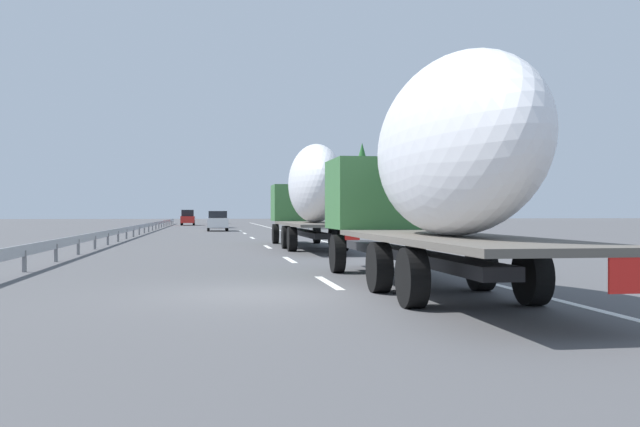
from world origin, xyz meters
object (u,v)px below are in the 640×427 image
object	(u,v)px
truck_trailing	(433,167)
car_black_suv	(216,217)
car_white_van	(218,221)
road_sign	(308,205)
car_blue_sedan	(217,219)
car_red_compact	(188,218)
truck_lead	(310,192)

from	to	relation	value
truck_trailing	car_black_suv	size ratio (longest dim) A/B	3.14
car_white_van	road_sign	size ratio (longest dim) A/B	1.32
car_blue_sedan	road_sign	world-z (taller)	road_sign
car_red_compact	road_sign	bearing A→B (deg)	-164.44
car_white_van	road_sign	distance (m)	11.12
truck_trailing	car_black_suv	world-z (taller)	truck_trailing
truck_trailing	car_red_compact	size ratio (longest dim) A/B	2.89
truck_trailing	car_blue_sedan	bearing A→B (deg)	3.43
car_white_van	road_sign	bearing A→B (deg)	-141.27
car_blue_sedan	truck_lead	bearing A→B (deg)	-175.21
car_white_van	car_black_suv	distance (m)	41.86
car_white_van	car_blue_sedan	xyz separation A→B (m)	(13.22, -0.07, 0.00)
car_white_van	car_black_suv	bearing A→B (deg)	-0.42
truck_lead	road_sign	xyz separation A→B (m)	(22.87, -3.10, -0.36)
truck_trailing	car_blue_sedan	size ratio (longest dim) A/B	3.28
car_white_van	car_blue_sedan	distance (m)	13.22
car_red_compact	car_black_suv	xyz separation A→B (m)	(13.35, -3.73, -0.06)
truck_trailing	road_sign	xyz separation A→B (m)	(40.73, -3.10, -0.39)
car_red_compact	road_sign	world-z (taller)	road_sign
truck_trailing	car_white_van	world-z (taller)	truck_trailing
truck_lead	car_blue_sedan	bearing A→B (deg)	4.79
car_red_compact	car_white_van	size ratio (longest dim) A/B	1.10
car_black_suv	car_red_compact	bearing A→B (deg)	164.38
car_black_suv	road_sign	distance (m)	50.92
car_black_suv	road_sign	xyz separation A→B (m)	(-50.47, -6.60, 1.29)
car_white_van	car_black_suv	size ratio (longest dim) A/B	0.99
car_black_suv	car_blue_sedan	bearing A→B (deg)	179.51
truck_lead	car_red_compact	distance (m)	60.45
car_red_compact	car_blue_sedan	distance (m)	15.68
car_white_van	truck_lead	bearing A→B (deg)	-173.10
car_blue_sedan	car_black_suv	bearing A→B (deg)	-0.49
truck_trailing	car_white_van	distance (m)	49.52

